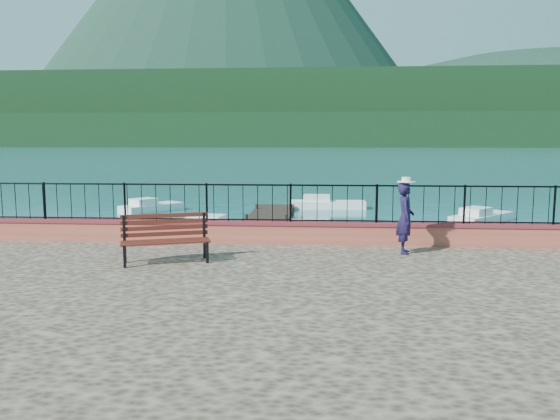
# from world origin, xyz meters

# --- Properties ---
(ground) EXTENTS (2000.00, 2000.00, 0.00)m
(ground) POSITION_xyz_m (0.00, 0.00, 0.00)
(ground) COLOR #19596B
(ground) RESTS_ON ground
(parapet) EXTENTS (28.00, 0.46, 0.58)m
(parapet) POSITION_xyz_m (0.00, 3.70, 1.49)
(parapet) COLOR #B35B40
(parapet) RESTS_ON promenade
(railing) EXTENTS (27.00, 0.05, 0.95)m
(railing) POSITION_xyz_m (0.00, 3.70, 2.25)
(railing) COLOR black
(railing) RESTS_ON parapet
(dock) EXTENTS (2.00, 16.00, 0.30)m
(dock) POSITION_xyz_m (-2.00, 12.00, 0.15)
(dock) COLOR #2D231C
(dock) RESTS_ON ground
(far_forest) EXTENTS (900.00, 60.00, 18.00)m
(far_forest) POSITION_xyz_m (0.00, 300.00, 9.00)
(far_forest) COLOR black
(far_forest) RESTS_ON ground
(foothills) EXTENTS (900.00, 120.00, 44.00)m
(foothills) POSITION_xyz_m (0.00, 360.00, 22.00)
(foothills) COLOR black
(foothills) RESTS_ON ground
(companion_hill) EXTENTS (448.00, 384.00, 180.00)m
(companion_hill) POSITION_xyz_m (220.00, 560.00, 0.00)
(companion_hill) COLOR #142D23
(companion_hill) RESTS_ON ground
(park_bench) EXTENTS (2.00, 1.21, 1.06)m
(park_bench) POSITION_xyz_m (-2.91, 1.27, 1.51)
(park_bench) COLOR black
(park_bench) RESTS_ON promenade
(person) EXTENTS (0.46, 0.65, 1.70)m
(person) POSITION_xyz_m (2.48, 2.67, 2.05)
(person) COLOR #181134
(person) RESTS_ON promenade
(hat) EXTENTS (0.44, 0.44, 0.12)m
(hat) POSITION_xyz_m (2.48, 2.67, 2.96)
(hat) COLOR white
(hat) RESTS_ON person
(boat_0) EXTENTS (4.49, 2.06, 0.80)m
(boat_0) POSITION_xyz_m (-3.68, 11.83, 0.40)
(boat_0) COLOR white
(boat_0) RESTS_ON ground
(boat_1) EXTENTS (4.11, 1.35, 0.80)m
(boat_1) POSITION_xyz_m (0.67, 10.62, 0.40)
(boat_1) COLOR silver
(boat_1) RESTS_ON ground
(boat_2) EXTENTS (3.61, 3.77, 0.80)m
(boat_2) POSITION_xyz_m (8.06, 15.83, 0.40)
(boat_2) COLOR silver
(boat_2) RESTS_ON ground
(boat_3) EXTENTS (3.12, 3.53, 0.80)m
(boat_3) POSITION_xyz_m (-8.70, 18.53, 0.40)
(boat_3) COLOR white
(boat_3) RESTS_ON ground
(boat_4) EXTENTS (4.26, 1.31, 0.80)m
(boat_4) POSITION_xyz_m (0.87, 20.77, 0.40)
(boat_4) COLOR white
(boat_4) RESTS_ON ground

